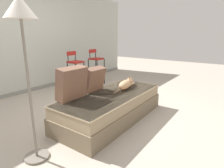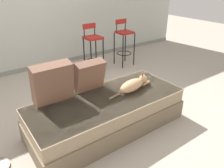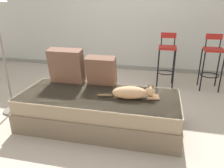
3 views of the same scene
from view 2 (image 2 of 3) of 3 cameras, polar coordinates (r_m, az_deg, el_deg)
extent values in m
plane|color=#A89E8E|center=(3.28, -5.22, -7.59)|extent=(16.00, 16.00, 0.00)
cube|color=#B7BCB2|center=(4.85, -20.34, 18.62)|extent=(8.00, 0.10, 2.60)
cube|color=gray|center=(5.09, -17.96, 4.55)|extent=(8.00, 0.02, 0.09)
cube|color=#766750|center=(2.93, -1.28, -9.09)|extent=(2.03, 0.87, 0.26)
cube|color=#9E896B|center=(2.80, -1.33, -5.41)|extent=(1.99, 0.83, 0.18)
cube|color=tan|center=(2.76, -1.34, -3.94)|extent=(2.00, 0.85, 0.02)
cube|color=brown|center=(2.68, -15.29, 0.30)|extent=(0.48, 0.24, 0.50)
cube|color=brown|center=(2.88, -5.92, 2.25)|extent=(0.40, 0.24, 0.42)
ellipsoid|color=tan|center=(2.92, 5.23, -0.37)|extent=(0.44, 0.24, 0.15)
sphere|color=tan|center=(3.09, 8.15, 1.44)|extent=(0.11, 0.11, 0.11)
cone|color=brown|center=(3.04, 7.89, 2.57)|extent=(0.03, 0.03, 0.04)
cone|color=brown|center=(3.07, 8.57, 2.79)|extent=(0.03, 0.03, 0.04)
cylinder|color=tan|center=(3.13, 8.90, 0.23)|extent=(0.14, 0.06, 0.04)
cylinder|color=tan|center=(3.16, 8.04, 0.57)|extent=(0.14, 0.06, 0.04)
cylinder|color=brown|center=(2.77, 0.70, -3.18)|extent=(0.18, 0.06, 0.03)
cylinder|color=black|center=(4.33, -5.45, 6.44)|extent=(0.02, 0.02, 0.72)
cylinder|color=black|center=(4.47, -2.27, 7.18)|extent=(0.02, 0.02, 0.72)
cylinder|color=black|center=(4.57, -7.27, 7.41)|extent=(0.02, 0.02, 0.72)
cylinder|color=black|center=(4.70, -4.20, 8.10)|extent=(0.02, 0.02, 0.72)
torus|color=black|center=(4.55, -4.75, 6.12)|extent=(0.30, 0.30, 0.02)
cube|color=maroon|center=(4.40, -4.99, 11.97)|extent=(0.32, 0.32, 0.04)
cylinder|color=black|center=(4.44, -7.28, 13.19)|extent=(0.02, 0.02, 0.22)
cylinder|color=black|center=(4.55, -4.56, 13.65)|extent=(0.02, 0.02, 0.22)
cube|color=maroon|center=(4.47, -5.97, 14.82)|extent=(0.28, 0.03, 0.10)
cylinder|color=black|center=(4.73, 2.85, 8.26)|extent=(0.02, 0.02, 0.72)
cylinder|color=black|center=(4.92, 5.80, 8.89)|extent=(0.02, 0.02, 0.72)
cylinder|color=black|center=(4.97, 0.58, 9.19)|extent=(0.02, 0.02, 0.72)
cylinder|color=black|center=(5.15, 3.48, 9.78)|extent=(0.02, 0.02, 0.72)
torus|color=black|center=(4.97, 3.15, 8.04)|extent=(0.33, 0.33, 0.02)
cube|color=maroon|center=(4.84, 3.29, 13.34)|extent=(0.32, 0.32, 0.04)
cylinder|color=black|center=(4.85, 1.19, 14.54)|extent=(0.02, 0.02, 0.23)
cylinder|color=black|center=(4.99, 3.49, 14.84)|extent=(0.02, 0.02, 0.23)
cube|color=maroon|center=(4.90, 2.38, 16.00)|extent=(0.28, 0.03, 0.10)
camera|label=1|loc=(1.18, -99.28, -29.60)|focal=30.00mm
camera|label=3|loc=(2.12, 65.40, 3.43)|focal=35.00mm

